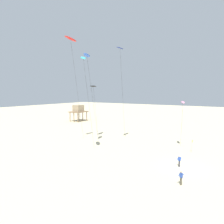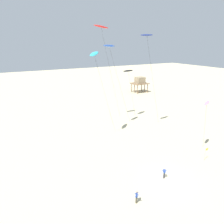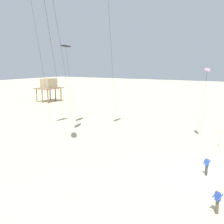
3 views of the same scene
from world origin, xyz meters
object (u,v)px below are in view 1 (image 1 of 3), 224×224
object	(u,v)px
kite_red	(71,39)
kite_flyer_middle	(179,161)
kite_flyer_nearest	(181,178)
marker_flag	(192,144)
kite_black	(93,86)
kite_pink	(183,103)
kite_cyan	(83,59)
stilt_house	(78,109)
kite_navy	(120,49)
kite_blue	(87,56)

from	to	relation	value
kite_red	kite_flyer_middle	bearing A→B (deg)	-93.46
kite_flyer_nearest	marker_flag	size ratio (longest dim) A/B	0.80
kite_flyer_middle	kite_flyer_nearest	bearing A→B (deg)	-162.28
kite_black	kite_red	bearing A→B (deg)	175.55
kite_pink	kite_cyan	distance (m)	19.86
stilt_house	kite_flyer_middle	bearing A→B (deg)	-122.31
kite_flyer_middle	kite_red	bearing A→B (deg)	86.54
stilt_house	kite_pink	bearing A→B (deg)	-112.81
kite_cyan	kite_red	bearing A→B (deg)	56.27
marker_flag	kite_flyer_middle	bearing A→B (deg)	-177.84
kite_cyan	marker_flag	world-z (taller)	kite_cyan
kite_black	marker_flag	bearing A→B (deg)	-86.56
kite_flyer_nearest	marker_flag	bearing A→B (deg)	8.58
kite_navy	kite_black	distance (m)	10.36
kite_pink	kite_cyan	size ratio (longest dim) A/B	0.54
kite_navy	kite_black	world-z (taller)	kite_navy
kite_navy	stilt_house	xyz separation A→B (m)	(21.11, 29.97, -14.74)
marker_flag	stilt_house	bearing A→B (deg)	66.63
kite_red	kite_black	distance (m)	11.01
kite_blue	kite_flyer_nearest	bearing A→B (deg)	-109.26
kite_cyan	marker_flag	size ratio (longest dim) A/B	7.93
kite_black	stilt_house	size ratio (longest dim) A/B	2.04
kite_blue	kite_flyer_middle	bearing A→B (deg)	-92.58
kite_black	stilt_house	distance (m)	31.13
kite_blue	kite_red	bearing A→B (deg)	83.10
kite_blue	stilt_house	size ratio (longest dim) A/B	2.99
kite_red	marker_flag	bearing A→B (deg)	-70.57
kite_flyer_middle	marker_flag	xyz separation A→B (m)	(8.95, 0.34, 0.60)
kite_cyan	kite_flyer_middle	size ratio (longest dim) A/B	9.97
kite_pink	kite_flyer_middle	size ratio (longest dim) A/B	5.43
kite_blue	marker_flag	distance (m)	24.68
kite_navy	kite_blue	world-z (taller)	kite_navy
kite_flyer_nearest	marker_flag	distance (m)	15.14
kite_black	kite_flyer_middle	size ratio (longest dim) A/B	7.22
kite_cyan	kite_navy	xyz separation A→B (m)	(10.23, -0.68, 2.93)
kite_flyer_middle	stilt_house	size ratio (longest dim) A/B	0.28
kite_navy	stilt_house	distance (m)	39.50
kite_navy	kite_flyer_middle	xyz separation A→B (m)	(-6.70, -14.00, -18.05)
kite_black	kite_blue	world-z (taller)	kite_blue
kite_black	kite_blue	xyz separation A→B (m)	(-6.89, -3.94, 5.39)
kite_cyan	kite_navy	size ratio (longest dim) A/B	0.86
kite_navy	kite_blue	xyz separation A→B (m)	(-5.91, 3.53, -1.73)
kite_pink	kite_black	world-z (taller)	kite_black
kite_blue	kite_flyer_middle	size ratio (longest dim) A/B	10.57
stilt_house	kite_red	bearing A→B (deg)	-140.26
kite_flyer_nearest	kite_blue	bearing A→B (deg)	70.74
kite_pink	kite_flyer_nearest	bearing A→B (deg)	-164.75
kite_pink	kite_blue	xyz separation A→B (m)	(-9.60, 14.97, 8.52)
marker_flag	kite_cyan	bearing A→B (deg)	131.05
kite_black	marker_flag	distance (m)	23.55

